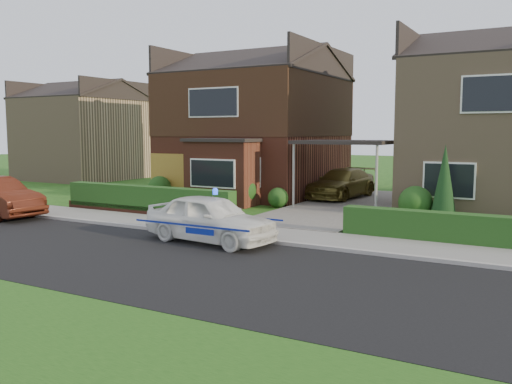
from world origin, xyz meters
The scene contains 23 objects.
ground centered at (0.00, 0.00, 0.00)m, with size 120.00×120.00×0.00m, color #1B4612.
road centered at (0.00, 0.00, 0.00)m, with size 60.00×6.00×0.02m, color black.
kerb centered at (0.00, 3.05, 0.06)m, with size 60.00×0.16×0.12m, color #9E9993.
sidewalk centered at (0.00, 4.10, 0.05)m, with size 60.00×2.00×0.10m, color slate.
driveway centered at (0.00, 11.00, 0.06)m, with size 3.80×12.00×0.12m, color #666059.
house_left centered at (-5.78, 13.90, 3.81)m, with size 7.50×9.53×7.25m.
house_right centered at (5.80, 13.99, 3.66)m, with size 7.50×8.06×7.25m.
carport_link centered at (0.00, 10.95, 2.66)m, with size 3.80×3.00×2.77m.
garage_door centered at (-8.25, 9.96, 1.05)m, with size 2.20×0.10×2.10m, color olive.
dwarf_wall centered at (-5.80, 5.30, 0.18)m, with size 7.70×0.25×0.36m, color brown.
hedge_left centered at (-5.80, 5.45, 0.00)m, with size 7.50×0.55×0.90m, color #133D17.
hedge_right centered at (5.80, 5.35, 0.00)m, with size 7.50×0.55×0.80m, color #133D17.
shrub_left_far centered at (-8.50, 9.50, 0.54)m, with size 1.08×1.08×1.08m, color #133D17.
shrub_left_mid centered at (-4.00, 9.30, 0.66)m, with size 1.32×1.32×1.32m, color #133D17.
shrub_left_near centered at (-2.40, 9.60, 0.42)m, with size 0.84×0.84×0.84m, color #133D17.
shrub_right_near centered at (3.20, 9.40, 0.60)m, with size 1.20×1.20×1.20m, color #133D17.
conifer_a centered at (4.20, 9.20, 1.30)m, with size 0.90×0.90×2.60m, color black.
neighbour_left centered at (-20.00, 16.00, 2.60)m, with size 6.50×7.00×5.20m, color #967A5C.
police_car centered at (-0.91, 2.40, 0.68)m, with size 3.65×4.13×1.52m.
driveway_car centered at (-1.00, 13.30, 0.77)m, with size 1.83×4.51×1.31m, color brown.
potted_plant_a centered at (-9.00, 6.38, 0.39)m, with size 0.42×0.28×0.79m, color gray.
potted_plant_b centered at (-7.82, 7.18, 0.43)m, with size 0.47×0.38×0.86m, color gray.
potted_plant_c centered at (-7.45, 7.52, 0.36)m, with size 0.40×0.40×0.71m, color gray.
Camera 1 is at (7.52, -10.14, 3.13)m, focal length 38.00 mm.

